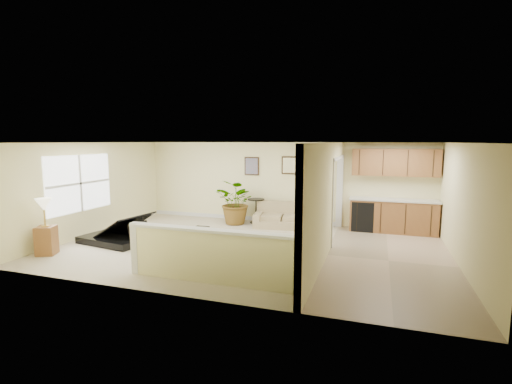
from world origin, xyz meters
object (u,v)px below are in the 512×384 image
(small_plant, at_px, (319,221))
(lamp_stand, at_px, (46,231))
(loveseat, at_px, (283,215))
(accent_table, at_px, (256,208))
(piano, at_px, (122,215))
(palm_plant, at_px, (237,202))
(piano_bench, at_px, (198,237))

(small_plant, height_order, lamp_stand, lamp_stand)
(loveseat, bearing_deg, accent_table, 159.01)
(piano, bearing_deg, accent_table, 56.59)
(palm_plant, bearing_deg, piano_bench, -90.38)
(loveseat, xyz_separation_m, lamp_stand, (-4.38, -4.35, 0.18))
(piano_bench, xyz_separation_m, loveseat, (1.45, 2.70, 0.14))
(piano, relative_size, loveseat, 1.21)
(loveseat, xyz_separation_m, accent_table, (-0.93, 0.22, 0.13))
(small_plant, bearing_deg, palm_plant, -176.93)
(loveseat, relative_size, small_plant, 3.19)
(piano, relative_size, accent_table, 2.83)
(small_plant, relative_size, lamp_stand, 0.43)
(loveseat, height_order, accent_table, loveseat)
(loveseat, bearing_deg, palm_plant, 177.48)
(lamp_stand, bearing_deg, palm_plant, 55.09)
(loveseat, relative_size, palm_plant, 1.15)
(small_plant, bearing_deg, lamp_stand, -141.30)
(piano_bench, distance_m, loveseat, 3.06)
(lamp_stand, bearing_deg, piano_bench, 29.44)
(small_plant, bearing_deg, loveseat, -179.63)
(piano_bench, xyz_separation_m, accent_table, (0.52, 2.92, 0.27))
(piano_bench, relative_size, accent_table, 0.87)
(piano_bench, distance_m, accent_table, 2.98)
(accent_table, height_order, lamp_stand, lamp_stand)
(accent_table, bearing_deg, palm_plant, -145.09)
(piano_bench, bearing_deg, accent_table, 79.97)
(accent_table, xyz_separation_m, lamp_stand, (-3.45, -4.57, 0.06))
(accent_table, distance_m, small_plant, 2.02)
(piano, relative_size, palm_plant, 1.39)
(loveseat, distance_m, accent_table, 0.96)
(loveseat, distance_m, lamp_stand, 6.18)
(palm_plant, height_order, lamp_stand, palm_plant)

